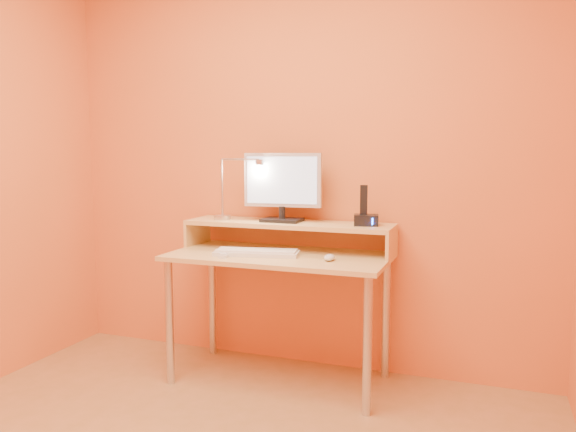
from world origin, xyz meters
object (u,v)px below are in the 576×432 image
at_px(monitor_panel, 283,180).
at_px(keyboard, 257,253).
at_px(mouse, 329,257).
at_px(phone_dock, 366,220).
at_px(remote_control, 226,254).
at_px(lamp_base, 222,217).

height_order(monitor_panel, keyboard, monitor_panel).
relative_size(keyboard, mouse, 4.74).
xyz_separation_m(monitor_panel, phone_dock, (0.49, -0.01, -0.21)).
xyz_separation_m(mouse, remote_control, (-0.56, -0.06, -0.01)).
distance_m(lamp_base, keyboard, 0.40).
relative_size(monitor_panel, lamp_base, 4.50).
height_order(lamp_base, keyboard, lamp_base).
bearing_deg(lamp_base, remote_control, -59.75).
bearing_deg(remote_control, keyboard, 15.25).
xyz_separation_m(keyboard, mouse, (0.41, -0.01, 0.01)).
distance_m(monitor_panel, mouse, 0.57).
bearing_deg(phone_dock, remote_control, -169.50).
xyz_separation_m(monitor_panel, remote_control, (-0.21, -0.31, -0.39)).
bearing_deg(monitor_panel, mouse, -40.25).
distance_m(monitor_panel, remote_control, 0.54).
bearing_deg(keyboard, phone_dock, 11.71).
bearing_deg(lamp_base, monitor_panel, 6.24).
bearing_deg(remote_control, monitor_panel, 45.75).
distance_m(lamp_base, mouse, 0.76).
bearing_deg(monitor_panel, keyboard, -110.13).
relative_size(lamp_base, mouse, 1.04).
bearing_deg(lamp_base, keyboard, -33.09).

